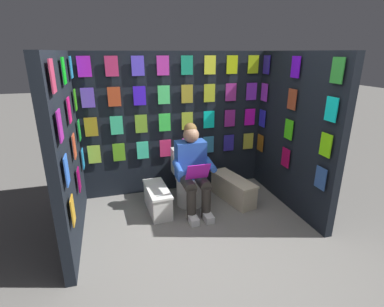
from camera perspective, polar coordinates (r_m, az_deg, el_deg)
name	(u,v)px	position (r m, az deg, el deg)	size (l,w,h in m)	color
ground_plane	(215,259)	(3.29, 4.46, -19.77)	(30.00, 30.00, 0.00)	gray
display_wall_back	(175,123)	(4.44, -3.34, 5.85)	(2.84, 0.14, 2.08)	black
display_wall_left	(294,133)	(4.16, 19.16, 3.86)	(0.14, 1.78, 2.08)	black
display_wall_right	(67,151)	(3.47, -23.16, 0.43)	(0.14, 1.78, 2.08)	black
toilet	(188,181)	(4.21, -0.72, -5.28)	(0.41, 0.56, 0.77)	white
person_reading	(193,169)	(3.90, 0.18, -2.94)	(0.53, 0.69, 1.19)	blue
comic_longbox_near	(158,199)	(4.05, -6.70, -8.84)	(0.31, 0.69, 0.34)	white
comic_longbox_far	(233,189)	(4.35, 7.97, -6.81)	(0.45, 0.85, 0.35)	beige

